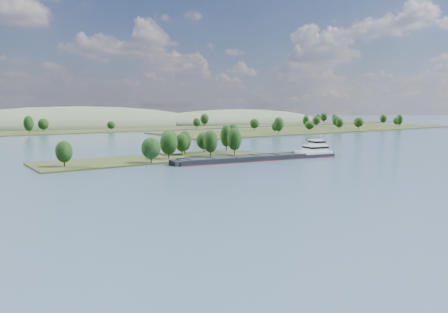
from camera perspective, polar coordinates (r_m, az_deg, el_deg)
ground at (r=140.65m, az=1.62°, el=-2.88°), size 1800.00×1800.00×0.00m
tree_island at (r=193.91m, az=-6.93°, el=0.91°), size 100.00×32.41×14.50m
right_bank at (r=428.64m, az=12.41°, el=3.58°), size 320.00×90.00×14.94m
back_shoreline at (r=402.26m, az=-21.76°, el=3.03°), size 900.00×60.00×15.77m
hill_east at (r=575.15m, az=1.82°, el=4.41°), size 260.00×140.00×36.00m
hill_west at (r=512.35m, az=-18.62°, el=3.77°), size 320.00×160.00×44.00m
cargo_barge at (r=190.36m, az=5.79°, el=0.02°), size 77.15×20.87×10.37m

